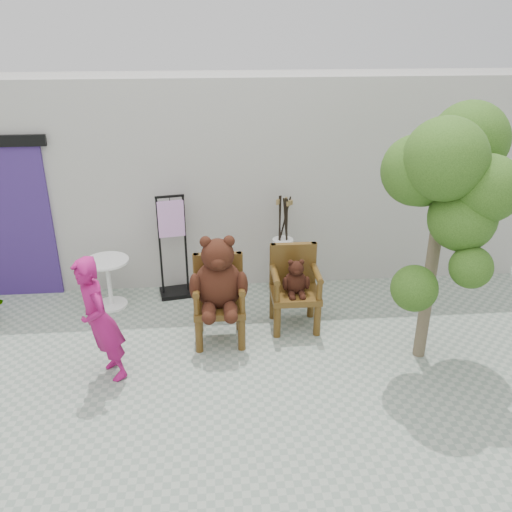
{
  "coord_description": "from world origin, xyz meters",
  "views": [
    {
      "loc": [
        -0.17,
        -4.72,
        3.78
      ],
      "look_at": [
        0.36,
        1.51,
        0.95
      ],
      "focal_mm": 38.0,
      "sensor_mm": 36.0,
      "label": 1
    }
  ],
  "objects_px": {
    "cafe_table": "(108,277)",
    "chair_big": "(219,284)",
    "person": "(99,320)",
    "display_stand": "(174,258)",
    "tree": "(453,180)",
    "stool_bucket": "(283,250)",
    "chair_small": "(295,282)"
  },
  "relations": [
    {
      "from": "chair_big",
      "to": "stool_bucket",
      "type": "relative_size",
      "value": 0.97
    },
    {
      "from": "person",
      "to": "display_stand",
      "type": "bearing_deg",
      "value": 129.96
    },
    {
      "from": "chair_small",
      "to": "cafe_table",
      "type": "distance_m",
      "value": 2.58
    },
    {
      "from": "chair_big",
      "to": "cafe_table",
      "type": "bearing_deg",
      "value": 146.41
    },
    {
      "from": "stool_bucket",
      "to": "chair_small",
      "type": "bearing_deg",
      "value": -88.2
    },
    {
      "from": "cafe_table",
      "to": "stool_bucket",
      "type": "xyz_separation_m",
      "value": [
        2.45,
        0.25,
        0.2
      ]
    },
    {
      "from": "tree",
      "to": "stool_bucket",
      "type": "bearing_deg",
      "value": 130.34
    },
    {
      "from": "chair_small",
      "to": "tree",
      "type": "relative_size",
      "value": 0.37
    },
    {
      "from": "chair_big",
      "to": "person",
      "type": "distance_m",
      "value": 1.46
    },
    {
      "from": "chair_small",
      "to": "cafe_table",
      "type": "bearing_deg",
      "value": 164.14
    },
    {
      "from": "person",
      "to": "cafe_table",
      "type": "bearing_deg",
      "value": 156.65
    },
    {
      "from": "person",
      "to": "display_stand",
      "type": "height_order",
      "value": "display_stand"
    },
    {
      "from": "cafe_table",
      "to": "tree",
      "type": "relative_size",
      "value": 0.24
    },
    {
      "from": "chair_big",
      "to": "chair_small",
      "type": "bearing_deg",
      "value": 16.77
    },
    {
      "from": "display_stand",
      "to": "stool_bucket",
      "type": "relative_size",
      "value": 1.04
    },
    {
      "from": "chair_big",
      "to": "tree",
      "type": "relative_size",
      "value": 0.48
    },
    {
      "from": "person",
      "to": "tree",
      "type": "bearing_deg",
      "value": 61.49
    },
    {
      "from": "stool_bucket",
      "to": "display_stand",
      "type": "bearing_deg",
      "value": -179.87
    },
    {
      "from": "stool_bucket",
      "to": "tree",
      "type": "distance_m",
      "value": 2.81
    },
    {
      "from": "cafe_table",
      "to": "person",
      "type": "bearing_deg",
      "value": -83.0
    },
    {
      "from": "chair_big",
      "to": "cafe_table",
      "type": "xyz_separation_m",
      "value": [
        -1.5,
        1.0,
        -0.35
      ]
    },
    {
      "from": "chair_big",
      "to": "stool_bucket",
      "type": "height_order",
      "value": "stool_bucket"
    },
    {
      "from": "chair_big",
      "to": "tree",
      "type": "xyz_separation_m",
      "value": [
        2.47,
        -0.54,
        1.39
      ]
    },
    {
      "from": "person",
      "to": "display_stand",
      "type": "relative_size",
      "value": 0.99
    },
    {
      "from": "cafe_table",
      "to": "tree",
      "type": "height_order",
      "value": "tree"
    },
    {
      "from": "chair_big",
      "to": "stool_bucket",
      "type": "xyz_separation_m",
      "value": [
        0.95,
        1.25,
        -0.14
      ]
    },
    {
      "from": "person",
      "to": "display_stand",
      "type": "xyz_separation_m",
      "value": [
        0.68,
        1.91,
        -0.16
      ]
    },
    {
      "from": "person",
      "to": "stool_bucket",
      "type": "xyz_separation_m",
      "value": [
        2.25,
        1.92,
        -0.1
      ]
    },
    {
      "from": "cafe_table",
      "to": "chair_big",
      "type": "bearing_deg",
      "value": -33.59
    },
    {
      "from": "person",
      "to": "cafe_table",
      "type": "height_order",
      "value": "person"
    },
    {
      "from": "person",
      "to": "stool_bucket",
      "type": "height_order",
      "value": "person"
    },
    {
      "from": "chair_big",
      "to": "person",
      "type": "bearing_deg",
      "value": -152.92
    }
  ]
}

